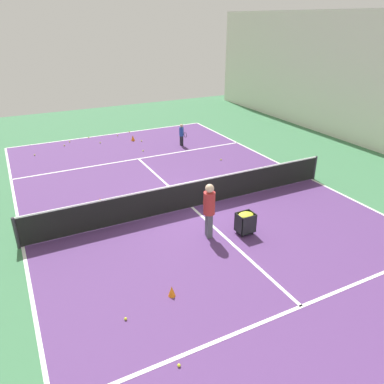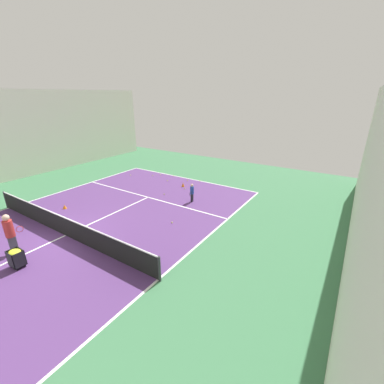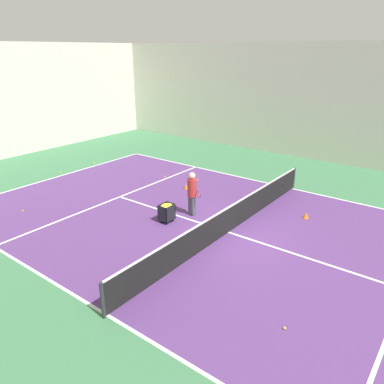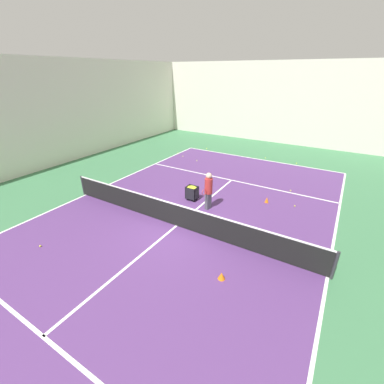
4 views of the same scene
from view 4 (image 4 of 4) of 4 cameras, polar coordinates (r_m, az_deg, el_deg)
ground_plane at (r=10.96m, az=-3.45°, el=-7.50°), size 36.48×36.48×0.00m
court_playing_area at (r=10.96m, az=-3.45°, el=-7.49°), size 11.59×21.27×0.00m
line_baseline_far at (r=19.83m, az=14.25°, el=7.14°), size 11.59×0.10×0.00m
line_sideline_left at (r=14.67m, az=-22.51°, el=-0.57°), size 0.10×21.27×0.00m
line_sideline_right at (r=9.59m, az=27.89°, el=-16.38°), size 0.10×21.27×0.00m
line_service_near at (r=8.13m, az=-30.21°, el=-26.01°), size 11.59×0.10×0.00m
line_service_far at (r=15.56m, az=8.76°, el=2.63°), size 11.59×0.10×0.00m
line_centre_service at (r=10.95m, az=-3.45°, el=-7.48°), size 0.10×11.70×0.00m
hall_enclosure_left at (r=18.57m, az=-35.37°, el=12.94°), size 0.15×32.78×6.75m
hall_enclosure_far at (r=24.56m, az=19.45°, el=18.01°), size 22.80×0.15×6.75m
tennis_net at (r=10.67m, az=-3.53°, el=-5.06°), size 11.89×0.10×1.04m
coach_at_net at (r=11.78m, az=3.67°, el=0.74°), size 0.44×0.72×1.82m
ball_cart at (r=12.81m, az=0.00°, el=0.33°), size 0.55×0.45×0.75m
training_cone_0 at (r=8.49m, az=6.58°, el=-18.01°), size 0.23×0.23×0.24m
training_cone_2 at (r=13.23m, az=16.29°, el=-1.67°), size 0.19×0.19×0.30m
tennis_ball_0 at (r=11.26m, az=-30.66°, el=-10.29°), size 0.07×0.07×0.07m
tennis_ball_5 at (r=20.62m, az=-3.16°, el=8.66°), size 0.07×0.07×0.07m
tennis_ball_6 at (r=14.94m, az=21.06°, el=0.29°), size 0.07×0.07×0.07m
tennis_ball_7 at (r=21.27m, az=3.64°, el=9.17°), size 0.07×0.07×0.07m
tennis_ball_10 at (r=19.65m, az=22.21°, el=5.95°), size 0.07×0.07×0.07m
tennis_ball_11 at (r=13.33m, az=21.87°, el=-2.90°), size 0.07×0.07×0.07m
tennis_ball_13 at (r=21.81m, az=3.24°, el=9.60°), size 0.07×0.07×0.07m
tennis_ball_15 at (r=20.14m, az=15.99°, el=7.31°), size 0.07×0.07×0.07m
tennis_ball_17 at (r=19.73m, az=-2.03°, el=7.92°), size 0.07×0.07×0.07m
tennis_ball_18 at (r=18.71m, az=1.07°, el=6.96°), size 0.07×0.07×0.07m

